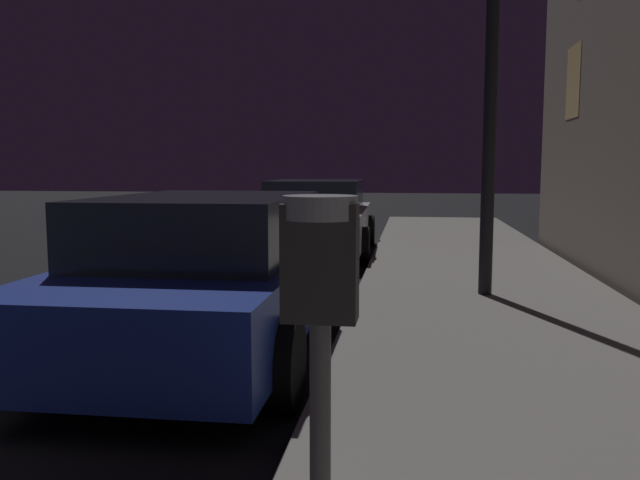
# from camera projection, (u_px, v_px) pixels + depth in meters

# --- Properties ---
(parking_meter) EXTENTS (0.19, 0.19, 1.47)m
(parking_meter) POSITION_uv_depth(u_px,v_px,m) (320.00, 335.00, 1.67)
(parking_meter) COLOR #59595B
(parking_meter) RESTS_ON sidewalk
(car_blue) EXTENTS (2.13, 4.59, 1.43)m
(car_blue) POSITION_uv_depth(u_px,v_px,m) (211.00, 273.00, 5.94)
(car_blue) COLOR navy
(car_blue) RESTS_ON ground
(car_silver) EXTENTS (2.22, 4.38, 1.43)m
(car_silver) POSITION_uv_depth(u_px,v_px,m) (317.00, 217.00, 12.56)
(car_silver) COLOR #B7B7BF
(car_silver) RESTS_ON ground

